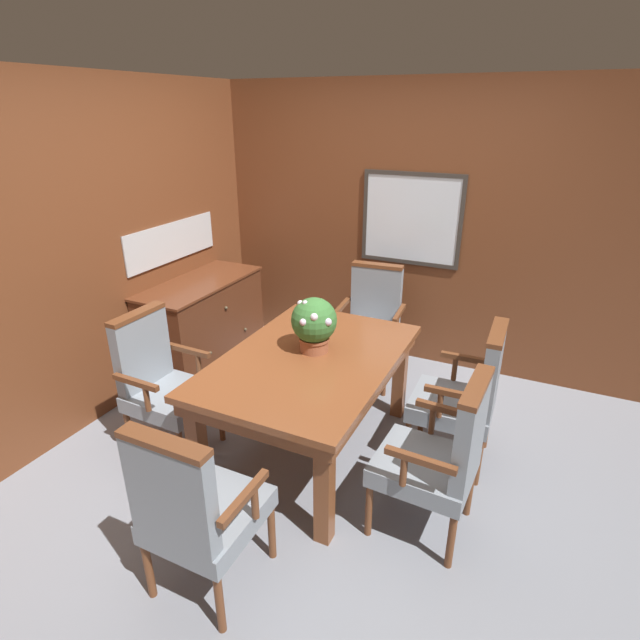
% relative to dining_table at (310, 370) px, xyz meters
% --- Properties ---
extents(ground_plane, '(14.00, 14.00, 0.00)m').
position_rel_dining_table_xyz_m(ground_plane, '(0.06, -0.07, -0.63)').
color(ground_plane, gray).
extents(wall_back, '(7.20, 0.08, 2.45)m').
position_rel_dining_table_xyz_m(wall_back, '(0.06, 1.71, 0.59)').
color(wall_back, brown).
rests_on(wall_back, ground_plane).
extents(wall_left, '(0.08, 7.20, 2.45)m').
position_rel_dining_table_xyz_m(wall_left, '(-1.68, -0.06, 0.59)').
color(wall_left, brown).
rests_on(wall_left, ground_plane).
extents(dining_table, '(1.05, 1.56, 0.73)m').
position_rel_dining_table_xyz_m(dining_table, '(0.00, 0.00, 0.00)').
color(dining_table, brown).
rests_on(dining_table, ground_plane).
extents(chair_right_far, '(0.53, 0.54, 0.99)m').
position_rel_dining_table_xyz_m(chair_right_far, '(0.96, 0.34, -0.11)').
color(chair_right_far, brown).
rests_on(chair_right_far, ground_plane).
extents(chair_head_far, '(0.56, 0.56, 0.99)m').
position_rel_dining_table_xyz_m(chair_head_far, '(-0.00, 1.19, -0.11)').
color(chair_head_far, brown).
rests_on(chair_head_far, ground_plane).
extents(chair_head_near, '(0.53, 0.52, 0.99)m').
position_rel_dining_table_xyz_m(chair_head_near, '(0.01, -1.21, -0.11)').
color(chair_head_near, brown).
rests_on(chair_head_near, ground_plane).
extents(chair_left_near, '(0.53, 0.54, 0.99)m').
position_rel_dining_table_xyz_m(chair_left_near, '(-0.94, -0.38, -0.11)').
color(chair_left_near, brown).
rests_on(chair_left_near, ground_plane).
extents(chair_right_near, '(0.54, 0.55, 0.99)m').
position_rel_dining_table_xyz_m(chair_right_near, '(0.95, -0.35, -0.11)').
color(chair_right_near, brown).
rests_on(chair_right_near, ground_plane).
extents(potted_plant, '(0.30, 0.31, 0.37)m').
position_rel_dining_table_xyz_m(potted_plant, '(-0.01, 0.09, 0.29)').
color(potted_plant, '#9E5638').
rests_on(potted_plant, dining_table).
extents(sideboard_cabinet, '(0.53, 1.20, 0.83)m').
position_rel_dining_table_xyz_m(sideboard_cabinet, '(-1.39, 0.66, -0.21)').
color(sideboard_cabinet, '#512816').
rests_on(sideboard_cabinet, ground_plane).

